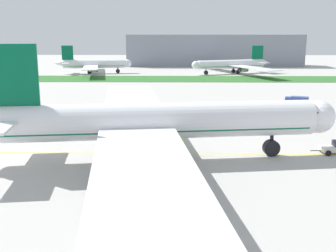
# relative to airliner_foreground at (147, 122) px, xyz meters

# --- Properties ---
(ground_plane) EXTENTS (600.00, 600.00, 0.00)m
(ground_plane) POSITION_rel_airliner_foreground_xyz_m (-2.05, 1.09, -6.01)
(ground_plane) COLOR #ADAAA5
(ground_plane) RESTS_ON ground
(apron_taxi_line) EXTENTS (280.00, 0.36, 0.01)m
(apron_taxi_line) POSITION_rel_airliner_foreground_xyz_m (-2.05, 3.53, -6.01)
(apron_taxi_line) COLOR yellow
(apron_taxi_line) RESTS_ON ground
(grass_median_strip) EXTENTS (320.00, 24.00, 0.10)m
(grass_median_strip) POSITION_rel_airliner_foreground_xyz_m (-2.05, 113.42, -5.96)
(grass_median_strip) COLOR #2D6628
(grass_median_strip) RESTS_ON ground
(airliner_foreground) EXTENTS (59.11, 95.55, 17.70)m
(airliner_foreground) POSITION_rel_airliner_foreground_xyz_m (0.00, 0.00, 0.00)
(airliner_foreground) COLOR white
(airliner_foreground) RESTS_ON ground
(pushback_tug) EXTENTS (6.44, 3.04, 2.15)m
(pushback_tug) POSITION_rel_airliner_foreground_xyz_m (30.36, 4.07, -5.02)
(pushback_tug) COLOR white
(pushback_tug) RESTS_ON ground
(ground_crew_wingwalker_port) EXTENTS (0.42, 0.50, 1.60)m
(ground_crew_wingwalker_port) POSITION_rel_airliner_foreground_xyz_m (5.51, 8.43, -5.04)
(ground_crew_wingwalker_port) COLOR black
(ground_crew_wingwalker_port) RESTS_ON ground
(service_truck_baggage_loader) EXTENTS (6.39, 3.94, 2.56)m
(service_truck_baggage_loader) POSITION_rel_airliner_foreground_xyz_m (36.77, 48.48, -4.57)
(service_truck_baggage_loader) COLOR #33478C
(service_truck_baggage_loader) RESTS_ON ground
(service_truck_fuel_bowser) EXTENTS (5.22, 2.68, 2.65)m
(service_truck_fuel_bowser) POSITION_rel_airliner_foreground_xyz_m (-10.86, 54.92, -4.54)
(service_truck_fuel_bowser) COLOR #33478C
(service_truck_fuel_bowser) RESTS_ON ground
(parked_airliner_far_left) EXTENTS (36.06, 56.75, 13.21)m
(parked_airliner_far_left) POSITION_rel_airliner_foreground_xyz_m (-34.84, 136.59, -1.53)
(parked_airliner_far_left) COLOR white
(parked_airliner_far_left) RESTS_ON ground
(parked_airliner_far_centre) EXTENTS (39.17, 63.94, 12.96)m
(parked_airliner_far_centre) POSITION_rel_airliner_foreground_xyz_m (31.35, 137.32, -1.61)
(parked_airliner_far_centre) COLOR white
(parked_airliner_far_centre) RESTS_ON ground
(terminal_building) EXTENTS (100.73, 20.00, 18.00)m
(terminal_building) POSITION_rel_airliner_foreground_xyz_m (26.92, 184.49, 2.99)
(terminal_building) COLOR gray
(terminal_building) RESTS_ON ground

